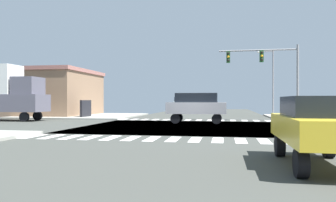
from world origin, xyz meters
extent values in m
cube|color=#3E403B|center=(0.00, 0.00, -0.03)|extent=(14.00, 90.00, 0.05)
cube|color=#3E403B|center=(0.00, 0.00, -0.03)|extent=(90.00, 12.00, 0.05)
cube|color=#A09B91|center=(13.00, 12.00, 0.07)|extent=(12.00, 12.00, 0.14)
cube|color=#9A9A90|center=(-13.00, 12.00, 0.07)|extent=(12.00, 12.00, 0.14)
cube|color=white|center=(-6.75, -7.30, 0.00)|extent=(0.50, 2.00, 0.01)
cube|color=white|center=(-5.75, -7.30, 0.00)|extent=(0.50, 2.00, 0.01)
cube|color=white|center=(-4.75, -7.30, 0.00)|extent=(0.50, 2.00, 0.01)
cube|color=white|center=(-3.75, -7.30, 0.00)|extent=(0.50, 2.00, 0.01)
cube|color=white|center=(-2.75, -7.30, 0.00)|extent=(0.50, 2.00, 0.01)
cube|color=white|center=(-1.75, -7.30, 0.00)|extent=(0.50, 2.00, 0.01)
cube|color=white|center=(-0.75, -7.30, 0.00)|extent=(0.50, 2.00, 0.01)
cube|color=white|center=(0.25, -7.30, 0.00)|extent=(0.50, 2.00, 0.01)
cube|color=white|center=(1.25, -7.30, 0.00)|extent=(0.50, 2.00, 0.01)
cube|color=white|center=(2.25, -7.30, 0.00)|extent=(0.50, 2.00, 0.01)
cube|color=white|center=(3.25, -7.30, 0.00)|extent=(0.50, 2.00, 0.01)
cube|color=white|center=(4.25, -7.30, 0.00)|extent=(0.50, 2.00, 0.01)
cube|color=white|center=(5.25, -7.30, 0.00)|extent=(0.50, 2.00, 0.01)
cube|color=white|center=(6.25, -7.30, 0.00)|extent=(0.50, 2.00, 0.01)
cube|color=white|center=(-6.75, 7.30, 0.00)|extent=(0.50, 2.00, 0.01)
cube|color=white|center=(-5.75, 7.30, 0.00)|extent=(0.50, 2.00, 0.01)
cube|color=white|center=(-4.75, 7.30, 0.00)|extent=(0.50, 2.00, 0.01)
cube|color=white|center=(-3.75, 7.30, 0.00)|extent=(0.50, 2.00, 0.01)
cube|color=white|center=(-2.75, 7.30, 0.00)|extent=(0.50, 2.00, 0.01)
cube|color=white|center=(-1.75, 7.30, 0.00)|extent=(0.50, 2.00, 0.01)
cube|color=white|center=(-0.75, 7.30, 0.00)|extent=(0.50, 2.00, 0.01)
cube|color=white|center=(0.25, 7.30, 0.00)|extent=(0.50, 2.00, 0.01)
cube|color=white|center=(1.25, 7.30, 0.00)|extent=(0.50, 2.00, 0.01)
cube|color=white|center=(2.25, 7.30, 0.00)|extent=(0.50, 2.00, 0.01)
cube|color=white|center=(3.25, 7.30, 0.00)|extent=(0.50, 2.00, 0.01)
cube|color=white|center=(4.25, 7.30, 0.00)|extent=(0.50, 2.00, 0.01)
cube|color=white|center=(5.25, 7.30, 0.00)|extent=(0.50, 2.00, 0.01)
cube|color=white|center=(6.25, 7.30, 0.00)|extent=(0.50, 2.00, 0.01)
cylinder|color=gray|center=(8.73, 7.56, 3.29)|extent=(0.20, 0.20, 6.58)
cylinder|color=gray|center=(5.38, 7.56, 6.18)|extent=(6.69, 0.14, 0.14)
cube|color=#1E5123|center=(5.72, 7.56, 5.63)|extent=(0.32, 0.40, 1.00)
sphere|color=black|center=(5.72, 7.32, 5.94)|extent=(0.22, 0.22, 0.22)
sphere|color=orange|center=(5.72, 7.32, 5.63)|extent=(0.22, 0.22, 0.22)
sphere|color=black|center=(5.72, 7.32, 5.32)|extent=(0.22, 0.22, 0.22)
cube|color=#1E5123|center=(2.84, 7.56, 5.63)|extent=(0.32, 0.40, 1.00)
sphere|color=black|center=(2.84, 7.32, 5.94)|extent=(0.22, 0.22, 0.22)
sphere|color=orange|center=(2.84, 7.32, 5.63)|extent=(0.22, 0.22, 0.22)
sphere|color=black|center=(2.84, 7.32, 5.32)|extent=(0.22, 0.22, 0.22)
cylinder|color=gray|center=(7.67, 14.56, 3.59)|extent=(0.16, 0.16, 7.18)
cylinder|color=gray|center=(6.97, 14.56, 7.08)|extent=(1.40, 0.10, 0.10)
ellipsoid|color=silver|center=(6.27, 14.56, 7.03)|extent=(0.60, 0.32, 0.20)
cube|color=#906E53|center=(-18.01, 12.79, 2.44)|extent=(10.42, 9.78, 4.87)
cube|color=#A1665C|center=(-18.01, 12.79, 5.07)|extent=(10.72, 10.08, 0.40)
cube|color=black|center=(-11.30, 8.90, 0.90)|extent=(0.24, 2.20, 1.80)
cylinder|color=black|center=(4.28, -11.16, 0.34)|extent=(0.26, 0.68, 0.68)
cylinder|color=black|center=(5.72, -11.16, 0.34)|extent=(0.26, 0.68, 0.68)
cylinder|color=black|center=(4.28, -14.08, 0.34)|extent=(0.26, 0.68, 0.68)
cube|color=yellow|center=(5.00, -12.62, 1.01)|extent=(1.80, 4.30, 0.66)
cube|color=black|center=(5.00, -12.62, 1.61)|extent=(1.55, 2.24, 0.54)
cylinder|color=black|center=(-4.20, 32.04, 0.37)|extent=(0.26, 0.74, 0.74)
cylinder|color=black|center=(-5.80, 32.04, 0.37)|extent=(0.26, 0.74, 0.74)
cylinder|color=black|center=(-4.20, 35.51, 0.37)|extent=(0.26, 0.74, 0.74)
cylinder|color=black|center=(-5.80, 35.51, 0.37)|extent=(0.26, 0.74, 0.74)
cube|color=silver|center=(-5.00, 33.78, 1.17)|extent=(2.00, 5.10, 0.86)
cube|color=black|center=(-5.00, 32.89, 1.97)|extent=(1.76, 1.78, 0.75)
cylinder|color=black|center=(-13.85, 4.46, 0.40)|extent=(0.80, 0.26, 0.80)
cylinder|color=black|center=(-13.85, 2.54, 0.40)|extent=(0.80, 0.26, 0.80)
cube|color=#5C5967|center=(-16.30, 3.50, 1.54)|extent=(7.20, 2.40, 1.49)
cube|color=#5C5967|center=(-14.14, 3.50, 3.03)|extent=(2.02, 2.11, 1.49)
cylinder|color=black|center=(-1.20, 23.63, 0.37)|extent=(0.26, 0.74, 0.74)
cylinder|color=black|center=(-2.80, 23.63, 0.37)|extent=(0.26, 0.74, 0.74)
cylinder|color=black|center=(-1.20, 27.10, 0.37)|extent=(0.26, 0.74, 0.74)
cylinder|color=black|center=(-2.80, 27.10, 0.37)|extent=(0.26, 0.74, 0.74)
cube|color=#565761|center=(-2.00, 25.37, 1.17)|extent=(2.00, 5.10, 0.86)
cube|color=black|center=(-2.00, 24.48, 1.97)|extent=(1.76, 1.78, 0.75)
cylinder|color=black|center=(1.93, 4.28, 0.37)|extent=(0.74, 0.26, 0.74)
cylinder|color=black|center=(1.93, 2.72, 0.37)|extent=(0.74, 0.26, 0.74)
cylinder|color=black|center=(-1.19, 4.28, 0.37)|extent=(0.74, 0.26, 0.74)
cylinder|color=black|center=(-1.19, 2.72, 0.37)|extent=(0.74, 0.26, 0.74)
cube|color=#B5B1B6|center=(0.37, 3.50, 1.18)|extent=(4.60, 1.96, 0.88)
cube|color=black|center=(0.37, 3.50, 1.98)|extent=(3.22, 1.69, 0.72)
camera|label=1|loc=(2.58, -21.89, 1.77)|focal=34.72mm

